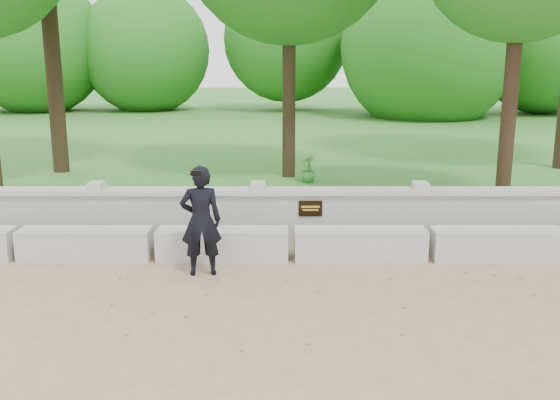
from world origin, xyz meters
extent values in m
plane|color=#9C7F5F|center=(0.00, 0.00, 0.00)|extent=(80.00, 80.00, 0.00)
cube|color=#2B7028|center=(0.00, 14.00, 0.12)|extent=(40.00, 22.00, 0.25)
cube|color=#AAA8A1|center=(-3.00, 1.90, 0.23)|extent=(1.90, 0.45, 0.45)
cube|color=#AAA8A1|center=(-1.00, 1.90, 0.23)|extent=(1.90, 0.45, 0.45)
cube|color=#AAA8A1|center=(1.00, 1.90, 0.23)|extent=(1.90, 0.45, 0.45)
cube|color=#AAA8A1|center=(3.00, 1.90, 0.23)|extent=(1.90, 0.45, 0.45)
cube|color=#A09E97|center=(0.00, 2.60, 0.41)|extent=(12.50, 0.25, 0.82)
cube|color=#AAA8A1|center=(0.00, 2.60, 0.86)|extent=(12.50, 0.35, 0.08)
cube|color=black|center=(0.30, 2.46, 0.62)|extent=(0.36, 0.02, 0.24)
imported|color=black|center=(-1.22, 1.25, 0.75)|extent=(0.59, 0.43, 1.50)
cube|color=black|center=(-1.22, 0.95, 1.45)|extent=(0.14, 0.04, 0.07)
cylinder|color=#382619|center=(-5.28, 7.58, 2.91)|extent=(0.36, 0.36, 5.31)
cylinder|color=#382619|center=(0.03, 6.96, 2.37)|extent=(0.29, 0.29, 4.24)
cylinder|color=#382619|center=(3.83, 4.14, 2.19)|extent=(0.26, 0.26, 3.87)
imported|color=#317427|center=(-1.58, 4.00, 0.55)|extent=(0.42, 0.42, 0.59)
imported|color=#317427|center=(0.44, 6.27, 0.55)|extent=(0.42, 0.43, 0.59)
camera|label=1|loc=(-0.16, -6.79, 2.91)|focal=40.00mm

